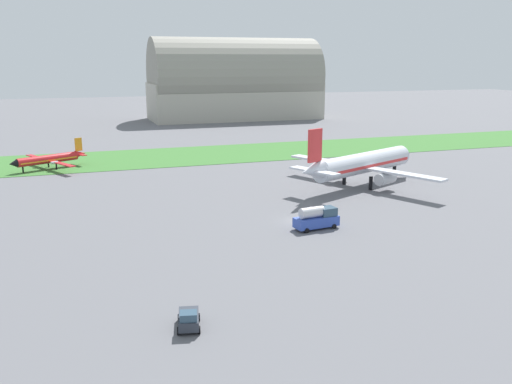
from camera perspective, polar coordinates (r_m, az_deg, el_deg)
ground_plane at (r=83.48m, az=4.41°, el=-3.00°), size 600.00×600.00×0.00m
grass_taxiway_strip at (r=141.51m, az=-5.63°, el=3.82°), size 360.00×28.00×0.08m
airplane_taxiing_turboprop at (r=130.49m, az=-20.51°, el=3.21°), size 16.63×19.11×6.24m
airplane_midfield_jet at (r=106.99m, az=10.81°, el=2.87°), size 32.12×32.28×12.14m
fuel_truck_near_gate at (r=79.68m, az=6.29°, el=-2.67°), size 6.75×3.30×3.29m
pushback_tug_midfield at (r=51.44m, az=-6.95°, el=-12.84°), size 2.70×3.90×1.95m
hangar_distant at (r=228.23m, az=-2.21°, el=11.10°), size 67.88×29.81×32.19m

